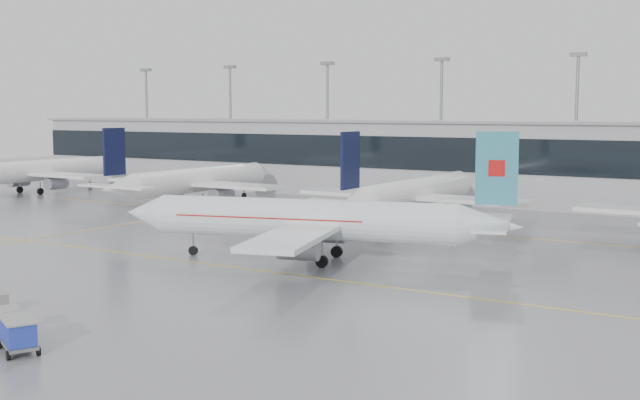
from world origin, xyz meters
The scene contains 14 objects.
ground centered at (0.00, 0.00, 0.00)m, with size 320.00×320.00×0.00m, color gray.
taxi_line_main centered at (0.00, 0.00, 0.01)m, with size 120.00×0.25×0.01m, color gold.
taxi_line_north centered at (0.00, 30.00, 0.01)m, with size 120.00×0.25×0.01m, color gold.
taxi_line_cross centered at (-30.00, 15.00, 0.01)m, with size 0.25×60.00×0.01m, color gold.
terminal centered at (0.00, 62.00, 6.00)m, with size 180.00×15.00×12.00m, color #A4A3A7.
terminal_glass centered at (0.00, 54.45, 7.50)m, with size 180.00×0.20×5.00m, color black.
terminal_roof centered at (0.00, 62.00, 12.20)m, with size 182.00×16.00×0.40m, color gray.
light_masts centered at (0.00, 68.00, 13.34)m, with size 156.40×1.00×22.60m.
air_canada_jet centered at (3.27, 6.13, 3.87)m, with size 37.55×30.94×12.15m.
parked_jet_a centered at (-70.00, 33.69, 3.71)m, with size 29.64×36.96×11.72m.
parked_jet_b centered at (-35.00, 33.69, 3.71)m, with size 29.64×36.96×11.72m.
parked_jet_c centered at (0.00, 33.69, 3.71)m, with size 29.64×36.96×11.72m.
baggage_tug centered at (0.13, -25.01, 0.66)m, with size 3.79×2.58×1.86m.
baggage_cart centered at (3.34, -26.65, 1.18)m, with size 3.69×3.06×2.01m.
Camera 1 is at (41.89, -55.90, 13.91)m, focal length 45.00 mm.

